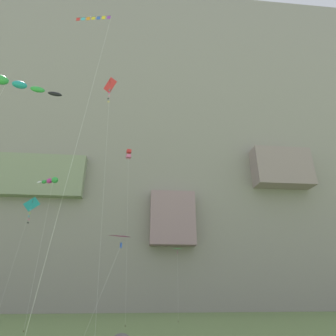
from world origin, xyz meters
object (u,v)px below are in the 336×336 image
kite_banner_upper_right (90,41)px  kite_diamond_high_center (110,90)px  kite_delta_near_cliff (178,253)px  kite_diamond_low_right (31,206)px  kite_box_far_left (129,155)px  kite_delta_low_left (123,244)px  kite_windsock_high_left (50,181)px  kite_windsock_upper_left (18,84)px

kite_banner_upper_right → kite_diamond_high_center: bearing=89.3°
kite_delta_near_cliff → kite_diamond_low_right: 23.34m
kite_box_far_left → kite_diamond_high_center: (-2.12, -11.21, 3.31)m
kite_delta_low_left → kite_diamond_low_right: bearing=128.2°
kite_delta_near_cliff → kite_diamond_high_center: bearing=-123.7°
kite_box_far_left → kite_diamond_high_center: kite_diamond_high_center is taller
kite_delta_near_cliff → kite_diamond_low_right: size_ratio=0.54×
kite_windsock_high_left → kite_diamond_high_center: kite_diamond_high_center is taller
kite_box_far_left → kite_windsock_upper_left: size_ratio=1.00×
kite_delta_near_cliff → kite_windsock_upper_left: size_ratio=0.38×
kite_banner_upper_right → kite_diamond_high_center: (0.14, 11.28, 4.21)m
kite_delta_near_cliff → kite_banner_upper_right: 31.57m
kite_diamond_low_right → kite_banner_upper_right: bearing=-64.7°
kite_banner_upper_right → kite_windsock_upper_left: kite_banner_upper_right is taller
kite_windsock_upper_left → kite_diamond_high_center: size_ratio=0.84×
kite_windsock_upper_left → kite_diamond_high_center: bearing=24.4°
kite_diamond_high_center → kite_windsock_upper_left: bearing=-155.6°
kite_delta_near_cliff → kite_box_far_left: 17.02m
kite_delta_near_cliff → kite_delta_low_left: bearing=-109.0°
kite_diamond_low_right → kite_diamond_high_center: 21.80m
kite_delta_near_cliff → kite_diamond_high_center: (-10.19, -15.31, 17.72)m
kite_diamond_low_right → kite_windsock_upper_left: size_ratio=0.70×
kite_delta_near_cliff → kite_windsock_high_left: 21.38m
kite_windsock_high_left → kite_diamond_low_right: bearing=125.8°
kite_banner_upper_right → kite_diamond_high_center: kite_diamond_high_center is taller
kite_banner_upper_right → kite_box_far_left: (2.26, 22.49, 0.90)m
kite_diamond_low_right → kite_diamond_high_center: bearing=-49.4°
kite_banner_upper_right → kite_box_far_left: kite_banner_upper_right is taller
kite_diamond_low_right → kite_delta_low_left: 26.03m
kite_delta_near_cliff → kite_windsock_upper_left: (-18.96, -19.29, 14.55)m
kite_windsock_high_left → kite_windsock_upper_left: bearing=-92.6°
kite_diamond_low_right → kite_banner_upper_right: 29.03m
kite_delta_near_cliff → kite_banner_upper_right: kite_banner_upper_right is taller
kite_windsock_high_left → kite_windsock_upper_left: kite_windsock_upper_left is taller
kite_banner_upper_right → kite_delta_low_left: size_ratio=3.51×
kite_delta_near_cliff → kite_banner_upper_right: size_ratio=0.35×
kite_windsock_upper_left → kite_delta_low_left: (11.87, -1.26, -16.14)m
kite_delta_near_cliff → kite_windsock_high_left: bearing=-160.1°
kite_banner_upper_right → kite_delta_near_cliff: bearing=68.8°
kite_diamond_low_right → kite_banner_upper_right: (12.04, -25.48, 6.98)m
kite_box_far_left → kite_delta_near_cliff: bearing=27.0°
kite_delta_near_cliff → kite_windsock_high_left: (-18.39, -6.65, 8.64)m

